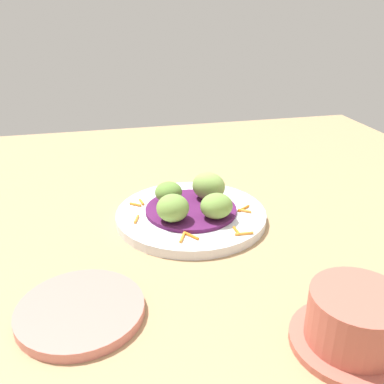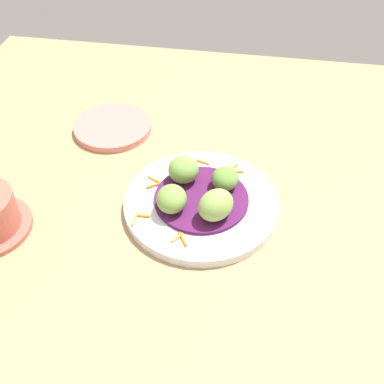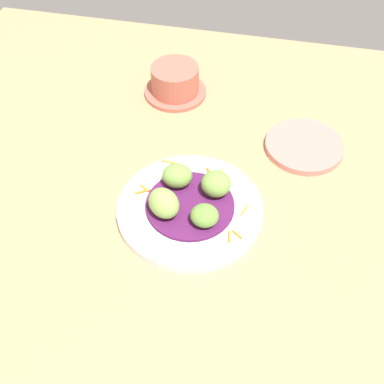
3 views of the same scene
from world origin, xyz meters
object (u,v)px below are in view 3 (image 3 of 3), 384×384
Objects in this scene: side_plate_small at (304,146)px; terracotta_bowl at (175,82)px; guac_scoop_right at (164,203)px; guac_scoop_center at (177,176)px; guac_scoop_left at (216,184)px; main_plate at (190,208)px; guac_scoop_back at (204,216)px.

side_plate_small is 28.90cm from terracotta_bowl.
guac_scoop_right is 0.39× the size of side_plate_small.
guac_scoop_right is at bearing -95.04° from guac_scoop_center.
guac_scoop_center is (-6.51, 0.57, -0.14)cm from guac_scoop_left.
guac_scoop_left is (3.54, 2.97, 3.36)cm from main_plate.
guac_scoop_back reaches higher than side_plate_small.
main_plate is 1.67× the size of side_plate_small.
main_plate is 25.32cm from side_plate_small.
main_plate is 5.63cm from guac_scoop_center.
guac_scoop_back is (6.51, -0.57, -0.63)cm from guac_scoop_right.
guac_scoop_left is 0.34× the size of side_plate_small.
guac_scoop_right reaches higher than terracotta_bowl.
side_plate_small is at bearing 57.65° from guac_scoop_back.
guac_scoop_right is 30.14cm from side_plate_small.
terracotta_bowl reaches higher than side_plate_small.
guac_scoop_right is at bearing 174.96° from guac_scoop_back.
terracotta_bowl is (-13.15, 26.63, -1.22)cm from guac_scoop_left.
guac_scoop_left is 9.24cm from guac_scoop_right.
guac_scoop_right reaches higher than guac_scoop_center.
side_plate_small is at bearing 37.14° from guac_scoop_center.
side_plate_small is (20.60, 21.68, -3.75)cm from guac_scoop_right.
guac_scoop_left is at bearing 84.96° from guac_scoop_back.
guac_scoop_right reaches higher than guac_scoop_back.
side_plate_small is at bearing 49.34° from guac_scoop_left.
guac_scoop_back is at bearing -50.04° from main_plate.
main_plate reaches higher than side_plate_small.
guac_scoop_right is 1.25× the size of guac_scoop_back.
guac_scoop_center is 0.39× the size of terracotta_bowl.
side_plate_small is (13.52, 15.74, -3.49)cm from guac_scoop_left.
terracotta_bowl is at bearing 157.80° from side_plate_small.
guac_scoop_back reaches higher than main_plate.
guac_scoop_center is at bearing 129.96° from guac_scoop_back.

